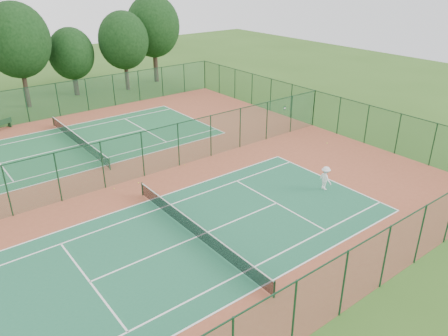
{
  "coord_description": "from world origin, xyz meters",
  "views": [
    {
      "loc": [
        -11.72,
        -26.6,
        14.2
      ],
      "look_at": [
        4.96,
        -5.23,
        1.6
      ],
      "focal_mm": 35.0,
      "sensor_mm": 36.0,
      "label": 1
    }
  ],
  "objects": [
    {
      "name": "player_near",
      "position": [
        10.42,
        -9.62,
        0.88
      ],
      "size": [
        0.81,
        1.2,
        1.71
      ],
      "primitive_type": "imported",
      "rotation": [
        0.0,
        0.0,
        1.4
      ],
      "color": "white",
      "rests_on": "court_near"
    },
    {
      "name": "court_far",
      "position": [
        0.0,
        9.0,
        0.01
      ],
      "size": [
        23.77,
        10.97,
        0.01
      ],
      "primitive_type": "cube",
      "color": "#1E6137",
      "rests_on": "red_pad"
    },
    {
      "name": "fence_divider",
      "position": [
        0.0,
        0.0,
        1.76
      ],
      "size": [
        40.0,
        0.09,
        3.5
      ],
      "color": "#1C5436",
      "rests_on": "ground"
    },
    {
      "name": "tennis_net_near",
      "position": [
        0.0,
        -9.0,
        0.54
      ],
      "size": [
        0.1,
        12.9,
        0.97
      ],
      "color": "#12311D",
      "rests_on": "ground"
    },
    {
      "name": "court_near",
      "position": [
        0.0,
        -9.0,
        0.01
      ],
      "size": [
        23.77,
        10.97,
        0.01
      ],
      "primitive_type": "cube",
      "color": "#1E6041",
      "rests_on": "red_pad"
    },
    {
      "name": "evergreen_row",
      "position": [
        0.5,
        24.25,
        0.0
      ],
      "size": [
        39.0,
        5.0,
        12.0
      ],
      "primitive_type": null,
      "color": "black",
      "rests_on": "ground"
    },
    {
      "name": "fence_south",
      "position": [
        0.0,
        -18.0,
        1.76
      ],
      "size": [
        40.0,
        0.09,
        3.5
      ],
      "color": "#16442B",
      "rests_on": "ground"
    },
    {
      "name": "stray_ball_a",
      "position": [
        0.62,
        -0.8,
        0.05
      ],
      "size": [
        0.07,
        0.07,
        0.07
      ],
      "primitive_type": "sphere",
      "color": "#F3F338",
      "rests_on": "red_pad"
    },
    {
      "name": "ground",
      "position": [
        0.0,
        0.0,
        0.0
      ],
      "size": [
        120.0,
        120.0,
        0.0
      ],
      "primitive_type": "plane",
      "color": "#31581B",
      "rests_on": "ground"
    },
    {
      "name": "bench",
      "position": [
        -4.03,
        17.39,
        0.52
      ],
      "size": [
        1.66,
        1.07,
        0.99
      ],
      "rotation": [
        0.0,
        0.0,
        0.41
      ],
      "color": "#13361A",
      "rests_on": "red_pad"
    },
    {
      "name": "stray_ball_c",
      "position": [
        -1.15,
        -0.56,
        0.04
      ],
      "size": [
        0.07,
        0.07,
        0.07
      ],
      "primitive_type": "sphere",
      "color": "yellow",
      "rests_on": "red_pad"
    },
    {
      "name": "red_pad",
      "position": [
        0.0,
        0.0,
        0.01
      ],
      "size": [
        40.0,
        36.0,
        0.01
      ],
      "primitive_type": "cube",
      "color": "brown",
      "rests_on": "ground"
    },
    {
      "name": "fence_east",
      "position": [
        20.0,
        0.0,
        1.76
      ],
      "size": [
        0.09,
        36.0,
        3.5
      ],
      "rotation": [
        0.0,
        0.0,
        1.57
      ],
      "color": "#194B29",
      "rests_on": "ground"
    },
    {
      "name": "fence_north",
      "position": [
        0.0,
        18.0,
        1.76
      ],
      "size": [
        40.0,
        0.09,
        3.5
      ],
      "color": "#1C5439",
      "rests_on": "ground"
    },
    {
      "name": "tennis_net_far",
      "position": [
        0.0,
        9.0,
        0.54
      ],
      "size": [
        0.1,
        12.9,
        0.97
      ],
      "color": "#13351A",
      "rests_on": "ground"
    },
    {
      "name": "stray_ball_b",
      "position": [
        4.94,
        -0.21,
        0.04
      ],
      "size": [
        0.07,
        0.07,
        0.07
      ],
      "primitive_type": "sphere",
      "color": "#C3D030",
      "rests_on": "red_pad"
    }
  ]
}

